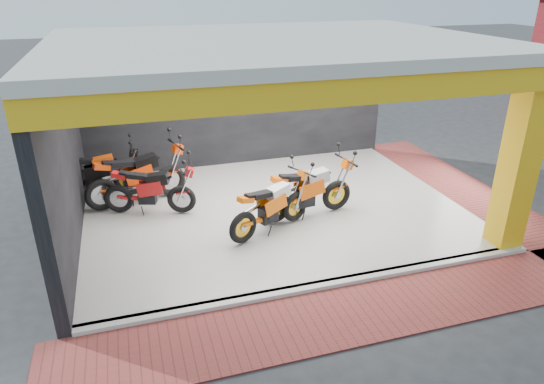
{
  "coord_description": "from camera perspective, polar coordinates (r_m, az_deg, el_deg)",
  "views": [
    {
      "loc": [
        -2.88,
        -7.22,
        4.75
      ],
      "look_at": [
        -0.32,
        1.08,
        0.9
      ],
      "focal_mm": 32.0,
      "sensor_mm": 36.0,
      "label": 1
    }
  ],
  "objects": [
    {
      "name": "ground",
      "position": [
        9.11,
        3.97,
        -7.59
      ],
      "size": [
        80.0,
        80.0,
        0.0
      ],
      "primitive_type": "plane",
      "color": "#2D2D30",
      "rests_on": "ground"
    },
    {
      "name": "showroom_floor",
      "position": [
        10.75,
        0.19,
        -2.05
      ],
      "size": [
        8.0,
        6.0,
        0.1
      ],
      "primitive_type": "cube",
      "color": "silver",
      "rests_on": "ground"
    },
    {
      "name": "showroom_ceiling",
      "position": [
        9.73,
        0.22,
        17.1
      ],
      "size": [
        8.4,
        6.4,
        0.2
      ],
      "primitive_type": "cube",
      "color": "beige",
      "rests_on": "corner_column"
    },
    {
      "name": "back_wall",
      "position": [
        13.01,
        -3.94,
        10.5
      ],
      "size": [
        8.2,
        0.2,
        3.5
      ],
      "primitive_type": "cube",
      "color": "black",
      "rests_on": "ground"
    },
    {
      "name": "left_wall",
      "position": [
        9.77,
        -23.46,
        3.99
      ],
      "size": [
        0.2,
        6.2,
        3.5
      ],
      "primitive_type": "cube",
      "color": "black",
      "rests_on": "ground"
    },
    {
      "name": "corner_column",
      "position": [
        9.74,
        27.1,
        3.26
      ],
      "size": [
        0.5,
        0.5,
        3.5
      ],
      "primitive_type": "cube",
      "color": "gold",
      "rests_on": "ground"
    },
    {
      "name": "header_beam_front",
      "position": [
        7.01,
        7.71,
        11.74
      ],
      "size": [
        8.4,
        0.3,
        0.4
      ],
      "primitive_type": "cube",
      "color": "gold",
      "rests_on": "corner_column"
    },
    {
      "name": "header_beam_right",
      "position": [
        11.6,
        20.17,
        15.33
      ],
      "size": [
        0.3,
        6.4,
        0.4
      ],
      "primitive_type": "cube",
      "color": "gold",
      "rests_on": "corner_column"
    },
    {
      "name": "floor_kerb",
      "position": [
        8.3,
        6.53,
        -10.78
      ],
      "size": [
        8.0,
        0.2,
        0.1
      ],
      "primitive_type": "cube",
      "color": "silver",
      "rests_on": "ground"
    },
    {
      "name": "paver_front",
      "position": [
        7.76,
        8.85,
        -14.08
      ],
      "size": [
        9.0,
        1.4,
        0.03
      ],
      "primitive_type": "cube",
      "color": "maroon",
      "rests_on": "ground"
    },
    {
      "name": "paver_right",
      "position": [
        12.91,
        20.99,
        0.7
      ],
      "size": [
        1.4,
        7.0,
        0.03
      ],
      "primitive_type": "cube",
      "color": "maroon",
      "rests_on": "ground"
    },
    {
      "name": "moto_hero",
      "position": [
        9.85,
        2.74,
        -0.12
      ],
      "size": [
        2.24,
        1.59,
        1.29
      ],
      "primitive_type": null,
      "rotation": [
        0.0,
        0.0,
        0.43
      ],
      "color": "#FF660A",
      "rests_on": "showroom_floor"
    },
    {
      "name": "moto_row_a",
      "position": [
        10.4,
        7.68,
        1.27
      ],
      "size": [
        2.34,
        1.12,
        1.37
      ],
      "primitive_type": null,
      "rotation": [
        0.0,
        0.0,
        0.13
      ],
      "color": "#ED570A",
      "rests_on": "showroom_floor"
    },
    {
      "name": "moto_row_b",
      "position": [
        10.37,
        -10.72,
        0.67
      ],
      "size": [
        2.21,
        1.37,
        1.27
      ],
      "primitive_type": null,
      "rotation": [
        0.0,
        0.0,
        -0.31
      ],
      "color": "red",
      "rests_on": "showroom_floor"
    },
    {
      "name": "moto_row_c",
      "position": [
        11.71,
        -16.85,
        2.84
      ],
      "size": [
        2.13,
        0.84,
        1.29
      ],
      "primitive_type": null,
      "rotation": [
        0.0,
        0.0,
        -0.03
      ],
      "color": "black",
      "rests_on": "showroom_floor"
    },
    {
      "name": "moto_row_d",
      "position": [
        11.27,
        -12.03,
        2.99
      ],
      "size": [
        2.54,
        1.45,
        1.46
      ],
      "primitive_type": null,
      "rotation": [
        0.0,
        0.0,
        0.25
      ],
      "color": "#DC3C09",
      "rests_on": "showroom_floor"
    }
  ]
}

